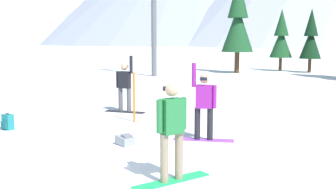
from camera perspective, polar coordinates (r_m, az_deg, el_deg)
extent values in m
plane|color=white|center=(7.96, -13.31, -11.27)|extent=(800.00, 800.00, 0.00)
cube|color=#19B259|center=(7.57, 0.51, -11.95)|extent=(1.29, 1.30, 0.02)
cylinder|color=gray|center=(7.35, -0.52, -8.91)|extent=(0.15, 0.15, 0.87)
cylinder|color=gray|center=(7.52, 1.52, -8.51)|extent=(0.15, 0.15, 0.87)
cube|color=#237238|center=(7.26, 0.52, -3.03)|extent=(0.45, 0.45, 0.63)
cylinder|color=#237238|center=(7.11, -1.19, -3.07)|extent=(0.11, 0.11, 0.58)
cylinder|color=#237238|center=(7.40, 2.17, -2.64)|extent=(0.11, 0.11, 0.58)
sphere|color=tan|center=(7.18, 0.53, 0.68)|extent=(0.24, 0.24, 0.24)
cube|color=black|center=(7.30, -0.11, 0.87)|extent=(0.15, 0.15, 0.08)
cube|color=#993FD8|center=(10.52, 4.97, -6.32)|extent=(1.54, 0.30, 0.02)
cylinder|color=black|center=(10.41, 5.88, -4.11)|extent=(0.15, 0.15, 0.81)
cylinder|color=black|center=(10.44, 4.12, -4.06)|extent=(0.15, 0.15, 0.81)
cube|color=#8C1E8C|center=(10.30, 5.05, -0.29)|extent=(0.40, 0.25, 0.58)
cylinder|color=#8C1E8C|center=(10.29, 6.49, -0.32)|extent=(0.11, 0.11, 0.58)
cylinder|color=#8C1E8C|center=(10.27, 3.63, 2.74)|extent=(0.11, 0.11, 0.60)
sphere|color=tan|center=(10.25, 5.08, 2.21)|extent=(0.24, 0.24, 0.24)
cube|color=black|center=(10.11, 5.01, 2.19)|extent=(0.17, 0.04, 0.08)
cube|color=black|center=(14.51, -6.03, -2.41)|extent=(1.48, 0.48, 0.02)
cylinder|color=#4C4C51|center=(14.50, -6.63, -0.72)|extent=(0.15, 0.15, 0.83)
cylinder|color=#4C4C51|center=(14.37, -5.48, -0.78)|extent=(0.15, 0.15, 0.83)
cube|color=black|center=(14.35, -6.10, 2.05)|extent=(0.43, 0.29, 0.59)
cylinder|color=black|center=(14.46, -7.04, 2.10)|extent=(0.11, 0.11, 0.58)
cylinder|color=black|center=(14.20, -5.17, 4.21)|extent=(0.11, 0.11, 0.60)
sphere|color=tan|center=(14.31, -6.12, 3.86)|extent=(0.24, 0.24, 0.24)
cube|color=black|center=(14.44, -5.89, 3.94)|extent=(0.17, 0.06, 0.08)
cube|color=#1E7A7F|center=(12.51, -21.45, -3.58)|extent=(0.38, 0.32, 0.44)
cube|color=#165B5F|center=(12.46, -21.94, -3.97)|extent=(0.23, 0.15, 0.20)
cylinder|color=black|center=(12.47, -21.50, -2.50)|extent=(0.12, 0.07, 0.02)
cube|color=gray|center=(10.03, -6.01, -6.38)|extent=(0.56, 0.54, 0.24)
cube|color=slate|center=(9.94, -5.76, -5.78)|extent=(0.30, 0.30, 0.08)
cylinder|color=black|center=(10.22, -6.75, -5.98)|extent=(0.11, 0.09, 0.02)
cylinder|color=orange|center=(12.64, -4.76, -0.40)|extent=(0.06, 0.06, 1.55)
cylinder|color=#472D19|center=(33.09, 19.14, 3.83)|extent=(0.24, 0.24, 1.07)
cone|color=black|center=(33.03, 19.27, 6.74)|extent=(1.61, 1.61, 2.28)
cone|color=black|center=(33.05, 19.40, 9.51)|extent=(1.05, 1.05, 2.09)
cylinder|color=#472D19|center=(31.32, 9.59, 4.44)|extent=(0.36, 0.36, 1.60)
cone|color=#194723|center=(31.28, 9.69, 9.00)|extent=(2.36, 2.36, 3.39)
cylinder|color=#472D19|center=(34.10, 15.39, 4.10)|extent=(0.25, 0.25, 1.09)
cone|color=#194723|center=(34.04, 15.49, 6.96)|extent=(1.78, 1.78, 2.31)
cone|color=#194723|center=(34.06, 15.59, 9.68)|extent=(1.16, 1.16, 2.12)
cylinder|color=#595B60|center=(28.27, -1.99, 12.72)|extent=(0.36, 0.36, 10.00)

